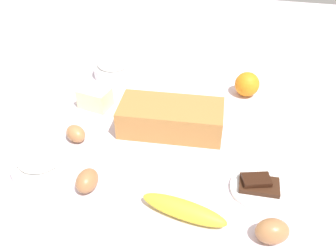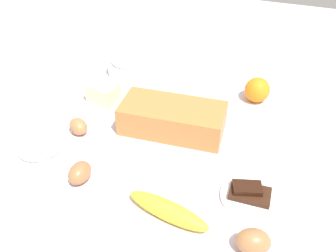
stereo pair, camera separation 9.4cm
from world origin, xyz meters
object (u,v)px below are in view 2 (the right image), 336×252
flour_bowl (41,151)px  sugar_bowl (127,65)px  loaf_pan (171,118)px  egg_near_butter (253,241)px  egg_loose (78,126)px  egg_beside_bowl (80,173)px  chocolate_plate (249,195)px  orange_fruit (257,90)px  banana (168,210)px  butter_block (103,93)px

flour_bowl → sugar_bowl: sugar_bowl is taller
loaf_pan → egg_near_butter: loaf_pan is taller
loaf_pan → egg_loose: 0.26m
egg_beside_bowl → chocolate_plate: egg_beside_bowl is taller
orange_fruit → egg_near_butter: bearing=98.0°
banana → butter_block: 0.48m
egg_near_butter → egg_beside_bowl: 0.41m
egg_beside_bowl → flour_bowl: bearing=-13.6°
banana → egg_loose: bearing=-29.5°
chocolate_plate → butter_block: bearing=-25.8°
egg_loose → chocolate_plate: egg_loose is taller
loaf_pan → banana: (-0.09, 0.28, -0.02)m
egg_loose → chocolate_plate: size_ratio=0.46×
orange_fruit → butter_block: (0.44, 0.17, -0.01)m
orange_fruit → sugar_bowl: bearing=-3.1°
egg_loose → sugar_bowl: bearing=-87.5°
loaf_pan → butter_block: bearing=-18.1°
loaf_pan → egg_beside_bowl: 0.29m
banana → egg_near_butter: egg_near_butter is taller
sugar_bowl → flour_bowl: bearing=88.0°
banana → chocolate_plate: size_ratio=1.46×
flour_bowl → butter_block: (-0.02, -0.28, 0.00)m
flour_bowl → chocolate_plate: size_ratio=1.14×
loaf_pan → chocolate_plate: loaf_pan is taller
loaf_pan → orange_fruit: size_ratio=3.75×
flour_bowl → egg_beside_bowl: (-0.13, 0.03, -0.00)m
flour_bowl → banana: bearing=170.3°
banana → orange_fruit: orange_fruit is taller
loaf_pan → banana: size_ratio=1.52×
flour_bowl → egg_near_butter: (-0.54, 0.08, -0.00)m
flour_bowl → egg_near_butter: bearing=171.6°
egg_near_butter → egg_beside_bowl: bearing=-6.8°
egg_loose → banana: bearing=150.5°
banana → egg_loose: (0.33, -0.18, 0.00)m
sugar_bowl → banana: sugar_bowl is taller
orange_fruit → banana: bearing=78.2°
banana → chocolate_plate: bearing=-144.6°
loaf_pan → flour_bowl: 0.35m
loaf_pan → orange_fruit: bearing=-135.0°
orange_fruit → egg_beside_bowl: size_ratio=1.17×
egg_near_butter → egg_beside_bowl: (0.41, -0.05, -0.00)m
chocolate_plate → orange_fruit: bearing=-83.3°
loaf_pan → chocolate_plate: bearing=140.8°
banana → orange_fruit: (-0.11, -0.51, 0.02)m
egg_loose → egg_near_butter: bearing=158.2°
loaf_pan → butter_block: loaf_pan is taller
egg_near_butter → butter_block: bearing=-35.3°
banana → orange_fruit: bearing=-101.8°
loaf_pan → orange_fruit: (-0.20, -0.23, -0.00)m
sugar_bowl → egg_beside_bowl: 0.52m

